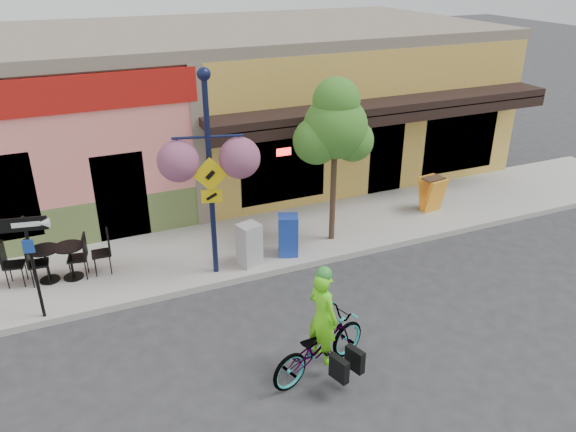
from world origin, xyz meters
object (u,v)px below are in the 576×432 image
object	(u,v)px
newspaper_box_blue	(288,235)
street_tree	(334,161)
newspaper_box_grey	(249,244)
bicycle	(319,346)
one_way_sign	(34,268)
lamp_post	(210,177)
building	(196,104)
cyclist_rider	(322,330)

from	to	relation	value
newspaper_box_blue	street_tree	bearing A→B (deg)	34.42
newspaper_box_blue	newspaper_box_grey	world-z (taller)	same
bicycle	street_tree	distance (m)	4.95
bicycle	one_way_sign	world-z (taller)	one_way_sign
lamp_post	one_way_sign	distance (m)	3.73
building	cyclist_rider	distance (m)	10.32
bicycle	newspaper_box_grey	world-z (taller)	newspaper_box_grey
one_way_sign	street_tree	distance (m)	6.69
lamp_post	one_way_sign	world-z (taller)	lamp_post
one_way_sign	newspaper_box_grey	world-z (taller)	one_way_sign
bicycle	lamp_post	world-z (taller)	lamp_post
lamp_post	newspaper_box_blue	xyz separation A→B (m)	(1.76, 0.06, -1.72)
cyclist_rider	newspaper_box_grey	distance (m)	3.66
cyclist_rider	street_tree	distance (m)	4.83
building	newspaper_box_blue	world-z (taller)	building
bicycle	lamp_post	distance (m)	4.16
street_tree	building	bearing A→B (deg)	104.60
cyclist_rider	one_way_sign	size ratio (longest dim) A/B	0.79
bicycle	street_tree	size ratio (longest dim) A/B	0.50
building	one_way_sign	bearing A→B (deg)	-126.04
lamp_post	street_tree	size ratio (longest dim) A/B	1.11
cyclist_rider	street_tree	size ratio (longest dim) A/B	0.42
cyclist_rider	street_tree	xyz separation A→B (m)	(2.30, 4.04, 1.30)
lamp_post	newspaper_box_grey	distance (m)	1.90
newspaper_box_blue	newspaper_box_grey	distance (m)	0.97
cyclist_rider	newspaper_box_blue	xyz separation A→B (m)	(1.00, 3.72, -0.20)
bicycle	one_way_sign	size ratio (longest dim) A/B	0.94
lamp_post	street_tree	world-z (taller)	lamp_post
lamp_post	street_tree	xyz separation A→B (m)	(3.05, 0.38, -0.23)
bicycle	street_tree	bearing A→B (deg)	-47.01
building	newspaper_box_blue	distance (m)	6.68
bicycle	lamp_post	xyz separation A→B (m)	(-0.70, 3.66, 1.84)
building	lamp_post	xyz separation A→B (m)	(-1.45, -6.54, 0.11)
one_way_sign	cyclist_rider	bearing A→B (deg)	-27.06
lamp_post	street_tree	bearing A→B (deg)	21.21
lamp_post	newspaper_box_grey	world-z (taller)	lamp_post
newspaper_box_blue	one_way_sign	bearing A→B (deg)	-155.35
newspaper_box_grey	street_tree	distance (m)	2.74
one_way_sign	newspaper_box_blue	distance (m)	5.34
cyclist_rider	newspaper_box_blue	world-z (taller)	cyclist_rider
cyclist_rider	one_way_sign	xyz separation A→B (m)	(-4.29, 3.35, 0.37)
cyclist_rider	street_tree	bearing A→B (deg)	-46.48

